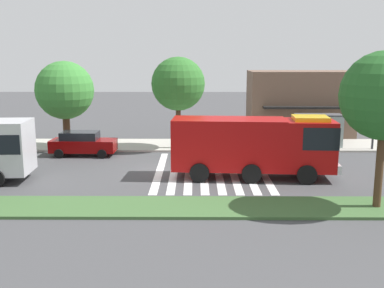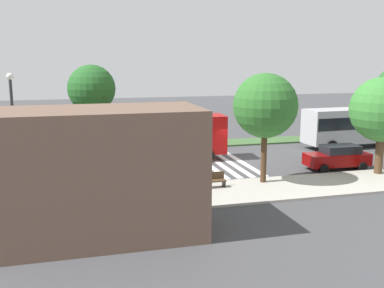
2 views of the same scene
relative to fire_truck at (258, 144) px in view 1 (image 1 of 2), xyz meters
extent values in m
plane|color=#424244|center=(-5.40, 1.53, -2.01)|extent=(120.00, 120.00, 0.00)
cube|color=#ADA89E|center=(-5.40, 9.43, -1.94)|extent=(60.00, 4.68, 0.14)
cube|color=#3D6033|center=(-5.40, -5.53, -1.94)|extent=(60.00, 3.00, 0.14)
cube|color=silver|center=(-5.82, 1.53, -2.00)|extent=(0.45, 10.01, 0.01)
cube|color=silver|center=(-4.92, 1.53, -2.00)|extent=(0.45, 10.01, 0.01)
cube|color=silver|center=(-4.02, 1.53, -2.00)|extent=(0.45, 10.01, 0.01)
cube|color=silver|center=(-3.12, 1.53, -2.00)|extent=(0.45, 10.01, 0.01)
cube|color=silver|center=(-2.22, 1.53, -2.00)|extent=(0.45, 10.01, 0.01)
cube|color=silver|center=(-1.32, 1.53, -2.00)|extent=(0.45, 10.01, 0.01)
cube|color=silver|center=(-0.42, 1.53, -2.00)|extent=(0.45, 10.01, 0.01)
cube|color=silver|center=(0.48, 1.53, -2.00)|extent=(0.45, 10.01, 0.01)
cube|color=#A50C0C|center=(2.88, -0.19, -0.03)|extent=(2.91, 2.62, 2.85)
cube|color=#A50C0C|center=(-1.71, 0.11, -0.01)|extent=(6.58, 2.86, 2.91)
cube|color=black|center=(3.29, -0.21, 0.54)|extent=(2.14, 2.60, 1.26)
cube|color=silver|center=(4.35, -0.28, -1.21)|extent=(0.40, 2.46, 0.50)
cube|color=yellow|center=(2.88, -0.19, 1.51)|extent=(2.04, 1.83, 0.24)
cylinder|color=black|center=(2.68, 1.05, -1.46)|extent=(1.12, 0.37, 1.10)
cylinder|color=black|center=(2.52, -1.39, -1.46)|extent=(1.12, 0.37, 1.10)
cylinder|color=black|center=(-3.24, 1.44, -1.46)|extent=(1.12, 0.37, 1.10)
cylinder|color=black|center=(-3.40, -1.01, -1.46)|extent=(1.12, 0.37, 1.10)
cylinder|color=black|center=(-0.35, 1.25, -1.46)|extent=(1.12, 0.37, 1.10)
cylinder|color=black|center=(-0.51, -1.19, -1.46)|extent=(1.12, 0.37, 1.10)
cube|color=#720505|center=(-11.52, 5.89, -1.27)|extent=(4.59, 1.90, 0.84)
cube|color=black|center=(-11.74, 5.90, -0.57)|extent=(2.58, 1.63, 0.56)
cylinder|color=black|center=(-10.00, 6.74, -1.69)|extent=(0.65, 0.24, 0.64)
cylinder|color=black|center=(-10.05, 4.96, -1.69)|extent=(0.65, 0.24, 0.64)
cylinder|color=black|center=(-12.99, 6.82, -1.69)|extent=(0.65, 0.24, 0.64)
cylinder|color=black|center=(-13.04, 5.05, -1.69)|extent=(0.65, 0.24, 0.64)
cylinder|color=black|center=(-14.53, 0.48, -1.51)|extent=(1.01, 0.35, 1.00)
cube|color=#4C4C51|center=(5.72, 8.73, 0.53)|extent=(3.50, 1.40, 0.12)
cube|color=#8C9E99|center=(5.72, 8.07, -0.67)|extent=(3.50, 0.08, 2.40)
cylinder|color=#333338|center=(4.02, 9.38, -0.67)|extent=(0.08, 0.08, 2.40)
cylinder|color=#333338|center=(7.42, 9.38, -0.67)|extent=(0.08, 0.08, 2.40)
cube|color=#4C3823|center=(1.72, 8.50, -1.46)|extent=(1.60, 0.50, 0.08)
cube|color=#4C3823|center=(1.72, 8.28, -1.20)|extent=(1.60, 0.06, 0.45)
cube|color=black|center=(1.00, 8.50, -1.69)|extent=(0.08, 0.45, 0.37)
cube|color=black|center=(2.44, 8.50, -1.69)|extent=(0.08, 0.45, 0.37)
cube|color=#4C3823|center=(-1.43, 8.50, -1.46)|extent=(1.60, 0.50, 0.08)
cube|color=#4C3823|center=(-1.43, 8.28, -1.20)|extent=(1.60, 0.06, 0.45)
cube|color=black|center=(-2.15, 8.50, -1.69)|extent=(0.08, 0.45, 0.37)
cube|color=black|center=(-0.71, 8.50, -1.69)|extent=(0.08, 0.45, 0.37)
cylinder|color=#2D2D30|center=(9.54, 7.69, 1.37)|extent=(0.16, 0.16, 6.49)
sphere|color=white|center=(9.54, 7.69, 4.80)|extent=(0.36, 0.36, 0.36)
cube|color=brown|center=(5.41, 13.96, 0.81)|extent=(8.76, 4.38, 5.65)
cube|color=black|center=(5.41, 11.37, 0.79)|extent=(7.00, 0.80, 0.16)
cylinder|color=#513823|center=(-13.27, 8.09, -0.46)|extent=(0.53, 0.53, 2.81)
sphere|color=#387F33|center=(-13.27, 8.09, 2.44)|extent=(4.29, 4.29, 4.29)
cylinder|color=#47301E|center=(-4.89, 8.09, -0.17)|extent=(0.37, 0.37, 3.40)
sphere|color=#2D6B28|center=(-4.89, 8.09, 2.92)|extent=(3.95, 3.95, 3.95)
cylinder|color=#47301E|center=(4.79, -5.53, 0.00)|extent=(0.36, 0.36, 3.74)
camera|label=1|loc=(-3.67, -26.18, 5.10)|focal=43.44mm
camera|label=2|loc=(6.47, 33.15, 5.66)|focal=41.94mm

